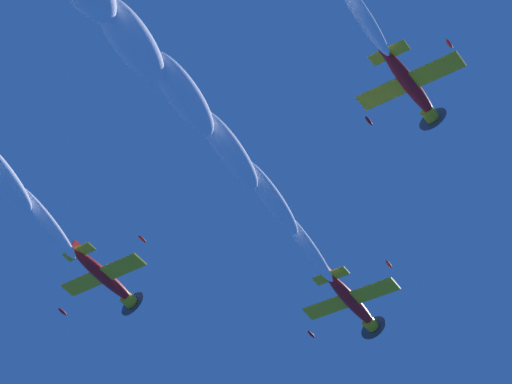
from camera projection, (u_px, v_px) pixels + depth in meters
name	position (u px, v px, depth m)	size (l,w,h in m)	color
airplane_lead	(352.00, 302.00, 69.69)	(7.47, 7.14, 3.62)	red
airplane_left_wingman	(106.00, 278.00, 68.57)	(7.47, 7.08, 3.85)	red
airplane_right_wingman	(411.00, 86.00, 63.26)	(7.34, 7.12, 3.99)	red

